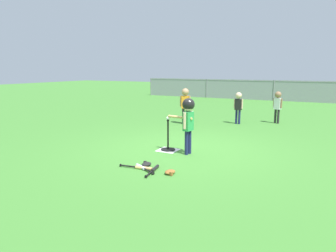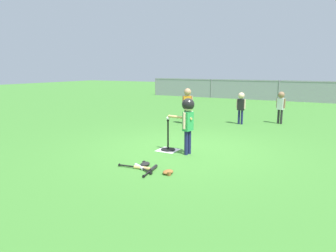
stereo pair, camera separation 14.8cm
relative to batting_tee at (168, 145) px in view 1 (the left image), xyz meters
name	(u,v)px [view 1 (the left image)]	position (x,y,z in m)	size (l,w,h in m)	color
ground_plane	(187,149)	(0.34, 0.27, -0.11)	(60.00, 60.00, 0.00)	#3D7A2D
home_plate	(168,150)	(0.00, 0.00, -0.11)	(0.44, 0.44, 0.01)	white
batting_tee	(168,145)	(0.00, 0.00, 0.00)	(0.32, 0.32, 0.69)	black
baseball_on_tee	(168,118)	(0.00, 0.00, 0.62)	(0.07, 0.07, 0.07)	white
batter_child	(188,115)	(0.52, -0.09, 0.74)	(0.64, 0.34, 1.20)	#191E4C
fielder_deep_right	(238,104)	(0.51, 4.01, 0.56)	(0.31, 0.21, 1.04)	#191E4C
fielder_near_left	(278,103)	(1.63, 4.70, 0.57)	(0.30, 0.21, 1.06)	#262626
fielder_near_right	(185,101)	(-1.02, 3.18, 0.64)	(0.33, 0.23, 1.17)	#262626
spare_bat_silver	(142,168)	(0.20, -1.40, -0.08)	(0.53, 0.31, 0.06)	silver
spare_bat_wood	(140,168)	(0.16, -1.41, -0.08)	(0.65, 0.13, 0.06)	#DBB266
spare_bat_black	(154,170)	(0.43, -1.39, -0.08)	(0.16, 0.60, 0.06)	black
glove_by_plate	(146,164)	(0.16, -1.19, -0.08)	(0.17, 0.22, 0.07)	black
glove_near_bats	(170,172)	(0.76, -1.39, -0.08)	(0.19, 0.24, 0.07)	brown
outfield_fence	(274,90)	(0.34, 12.27, 0.51)	(16.06, 0.06, 1.15)	slate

